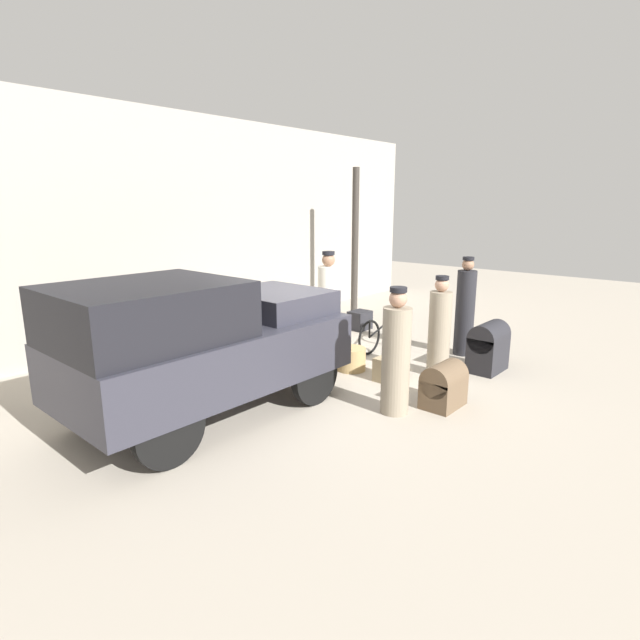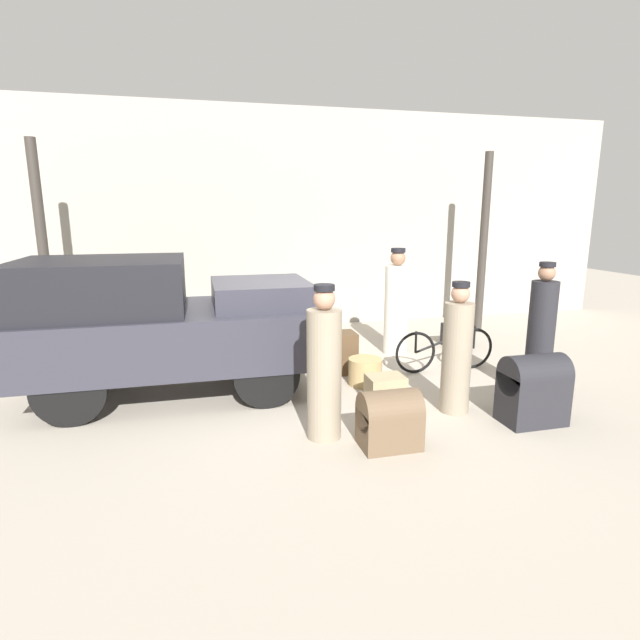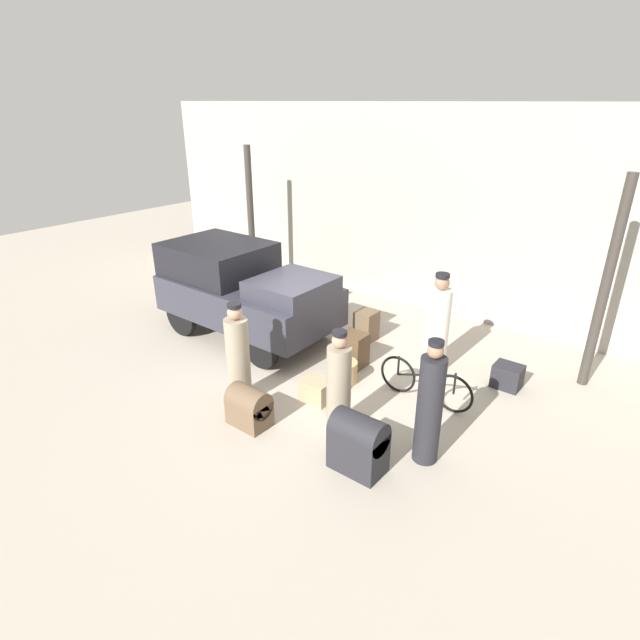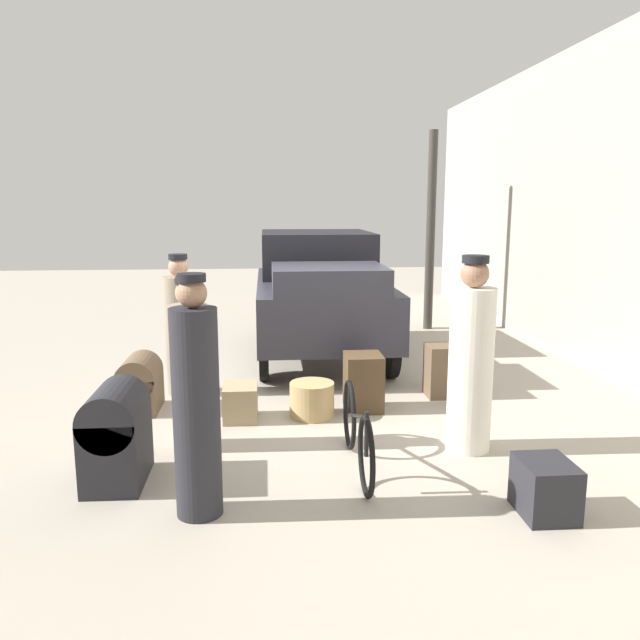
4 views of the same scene
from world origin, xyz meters
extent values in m
plane|color=#A89E8E|center=(0.00, 0.00, 0.00)|extent=(30.00, 30.00, 0.00)
cube|color=gray|center=(0.00, 4.08, 2.25)|extent=(16.00, 0.15, 4.50)
cylinder|color=#38332D|center=(-3.84, 2.56, 1.78)|extent=(0.16, 0.16, 3.56)
cylinder|color=black|center=(-0.66, 1.22, 0.42)|extent=(0.83, 0.12, 0.83)
cylinder|color=black|center=(-0.66, -0.46, 0.42)|extent=(0.83, 0.12, 0.83)
cylinder|color=black|center=(-2.94, 1.22, 0.42)|extent=(0.83, 0.12, 0.83)
cylinder|color=black|center=(-2.94, -0.46, 0.42)|extent=(0.83, 0.12, 0.83)
cube|color=#2D2D38|center=(-1.80, 0.38, 0.80)|extent=(3.69, 1.85, 0.73)
cube|color=black|center=(-2.63, 0.38, 1.51)|extent=(2.03, 1.70, 0.67)
cube|color=#2D2D38|center=(-0.60, 0.38, 1.34)|extent=(1.29, 1.44, 0.33)
torus|color=black|center=(2.73, 0.34, 0.33)|extent=(0.65, 0.04, 0.65)
torus|color=black|center=(1.74, 0.34, 0.33)|extent=(0.65, 0.04, 0.65)
cylinder|color=black|center=(2.23, 0.34, 0.49)|extent=(1.00, 0.04, 0.35)
cylinder|color=black|center=(1.74, 0.34, 0.49)|extent=(0.04, 0.04, 0.33)
cylinder|color=black|center=(2.73, 0.34, 0.51)|extent=(0.04, 0.04, 0.37)
cylinder|color=tan|center=(0.83, 0.06, 0.19)|extent=(0.48, 0.48, 0.38)
cylinder|color=gray|center=(-0.17, -1.45, 0.72)|extent=(0.38, 0.38, 1.43)
sphere|color=tan|center=(-0.17, -1.45, 1.55)|extent=(0.23, 0.23, 0.23)
cylinder|color=black|center=(-0.17, -1.45, 1.67)|extent=(0.22, 0.22, 0.06)
cylinder|color=gray|center=(1.59, -1.14, 0.69)|extent=(0.36, 0.36, 1.37)
sphere|color=tan|center=(1.59, -1.14, 1.48)|extent=(0.22, 0.22, 0.22)
cylinder|color=black|center=(1.59, -1.14, 1.60)|extent=(0.21, 0.21, 0.06)
cylinder|color=#232328|center=(2.91, -0.94, 0.78)|extent=(0.34, 0.34, 1.56)
sphere|color=#936B51|center=(2.91, -0.94, 1.67)|extent=(0.21, 0.21, 0.21)
cylinder|color=black|center=(2.91, -0.94, 1.78)|extent=(0.20, 0.20, 0.06)
cylinder|color=silver|center=(1.87, 1.45, 0.77)|extent=(0.41, 0.41, 1.54)
sphere|color=#936B51|center=(1.87, 1.45, 1.66)|extent=(0.26, 0.26, 0.26)
cylinder|color=black|center=(1.87, 1.45, 1.79)|extent=(0.24, 0.24, 0.07)
cube|color=#4C3823|center=(0.64, 0.65, 0.32)|extent=(0.45, 0.41, 0.63)
cube|color=#232328|center=(3.15, 1.62, 0.21)|extent=(0.47, 0.38, 0.41)
cube|color=#232328|center=(2.30, -1.68, 0.30)|extent=(0.71, 0.46, 0.60)
cylinder|color=#232328|center=(2.30, -1.68, 0.60)|extent=(0.71, 0.46, 0.46)
cube|color=brown|center=(0.23, 1.69, 0.31)|extent=(0.39, 0.42, 0.63)
cube|color=brown|center=(0.44, -1.85, 0.20)|extent=(0.62, 0.43, 0.41)
cylinder|color=brown|center=(0.44, -1.85, 0.41)|extent=(0.62, 0.43, 0.43)
cube|color=#9E8966|center=(0.84, -0.71, 0.19)|extent=(0.47, 0.36, 0.38)
camera|label=1|loc=(-5.51, -4.84, 2.73)|focal=28.00mm
camera|label=2|loc=(-1.45, -6.41, 2.45)|focal=28.00mm
camera|label=3|loc=(5.17, -6.18, 4.52)|focal=28.00mm
camera|label=4|loc=(7.31, -0.42, 2.29)|focal=35.00mm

